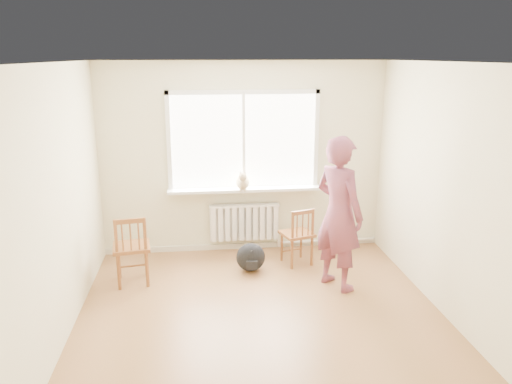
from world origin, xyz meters
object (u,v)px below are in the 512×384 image
object	(u,v)px
person	(339,213)
cat	(243,181)
backpack	(251,257)
chair_right	(299,236)
chair_left	(132,250)

from	to	relation	value
person	cat	bearing A→B (deg)	9.59
person	backpack	size ratio (longest dim) A/B	4.92
chair_right	cat	distance (m)	1.08
person	backpack	xyz separation A→B (m)	(-1.00, 0.56, -0.75)
chair_left	person	world-z (taller)	person
cat	backpack	world-z (taller)	cat
chair_left	backpack	xyz separation A→B (m)	(1.50, 0.22, -0.26)
backpack	chair_right	bearing A→B (deg)	11.88
cat	backpack	xyz separation A→B (m)	(0.04, -0.62, -0.88)
chair_right	person	distance (m)	0.94
chair_left	chair_right	size ratio (longest dim) A/B	1.11
person	chair_left	bearing A→B (deg)	50.25
chair_right	person	size ratio (longest dim) A/B	0.43
chair_right	cat	xyz separation A→B (m)	(-0.71, 0.48, 0.66)
chair_right	backpack	bearing A→B (deg)	-5.18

